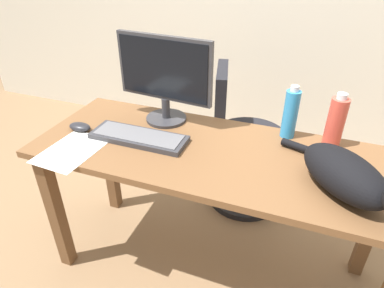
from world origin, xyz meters
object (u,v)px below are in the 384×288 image
(monitor, at_px, (164,77))
(spray_bottle, at_px, (336,122))
(office_chair, at_px, (240,149))
(water_bottle, at_px, (290,114))
(computer_mouse, at_px, (80,127))
(keyboard, at_px, (139,137))
(cat, at_px, (349,176))

(monitor, distance_m, spray_bottle, 0.78)
(office_chair, relative_size, water_bottle, 3.69)
(computer_mouse, relative_size, spray_bottle, 0.45)
(office_chair, bearing_deg, computer_mouse, -134.57)
(computer_mouse, bearing_deg, keyboard, 3.75)
(cat, relative_size, spray_bottle, 1.94)
(office_chair, distance_m, computer_mouse, 0.99)
(keyboard, height_order, computer_mouse, computer_mouse)
(computer_mouse, distance_m, water_bottle, 0.97)
(keyboard, bearing_deg, water_bottle, 23.44)
(monitor, bearing_deg, water_bottle, 4.71)
(office_chair, height_order, water_bottle, water_bottle)
(monitor, height_order, keyboard, monitor)
(cat, distance_m, computer_mouse, 1.17)
(keyboard, distance_m, cat, 0.87)
(monitor, bearing_deg, computer_mouse, -144.46)
(spray_bottle, bearing_deg, cat, -81.13)
(monitor, bearing_deg, office_chair, 53.35)
(cat, bearing_deg, office_chair, 125.92)
(monitor, xyz_separation_m, keyboard, (-0.03, -0.22, -0.21))
(computer_mouse, bearing_deg, water_bottle, 17.39)
(office_chair, height_order, spray_bottle, spray_bottle)
(office_chair, bearing_deg, cat, -54.08)
(computer_mouse, bearing_deg, cat, -3.06)
(office_chair, distance_m, monitor, 0.77)
(office_chair, height_order, cat, cat)
(monitor, relative_size, computer_mouse, 4.37)
(office_chair, bearing_deg, keyboard, -118.37)
(keyboard, xyz_separation_m, spray_bottle, (0.81, 0.26, 0.10))
(cat, bearing_deg, monitor, 159.89)
(office_chair, relative_size, keyboard, 2.05)
(cat, bearing_deg, water_bottle, 124.51)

